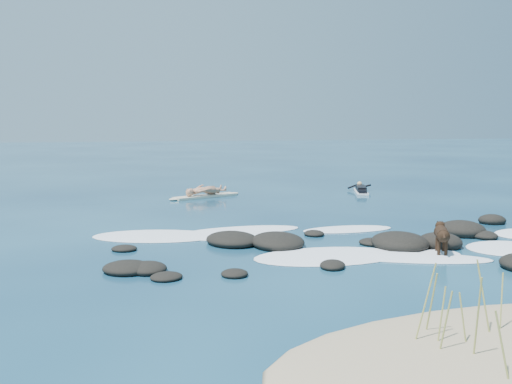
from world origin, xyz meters
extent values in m
plane|color=#0A2642|center=(0.00, 0.00, 0.00)|extent=(160.00, 160.00, 0.00)
cylinder|color=#9C9F4D|center=(-1.59, -7.88, 0.54)|extent=(0.12, 0.12, 0.83)
cylinder|color=#9C9F4D|center=(-1.78, -7.36, 0.63)|extent=(0.08, 0.21, 1.00)
cylinder|color=#9C9F4D|center=(-1.08, -7.59, 0.72)|extent=(0.15, 0.26, 1.17)
cylinder|color=#9C9F4D|center=(-2.01, -7.59, 0.73)|extent=(0.34, 0.06, 1.18)
cylinder|color=#9C9F4D|center=(-1.97, -8.05, 0.59)|extent=(0.16, 0.09, 0.94)
cylinder|color=#9C9F4D|center=(-1.75, -8.93, 0.59)|extent=(0.15, 0.19, 0.92)
cylinder|color=#9C9F4D|center=(-1.70, -8.35, 0.73)|extent=(0.06, 0.17, 1.21)
cylinder|color=#9C9F4D|center=(-1.84, -7.74, 0.57)|extent=(0.16, 0.08, 0.89)
cylinder|color=#9C9F4D|center=(-0.75, -7.53, 0.60)|extent=(0.15, 0.19, 0.95)
ellipsoid|color=black|center=(-6.10, 0.06, 0.05)|extent=(0.82, 0.79, 0.18)
ellipsoid|color=black|center=(-3.26, 0.25, 0.10)|extent=(1.82, 1.96, 0.41)
ellipsoid|color=black|center=(1.95, -1.40, 0.13)|extent=(1.45, 1.39, 0.51)
ellipsoid|color=black|center=(-5.60, -2.17, 0.07)|extent=(0.99, 1.08, 0.28)
ellipsoid|color=black|center=(0.39, -0.70, 0.05)|extent=(1.00, 1.01, 0.22)
ellipsoid|color=black|center=(-0.76, 0.79, 0.05)|extent=(0.59, 0.64, 0.20)
ellipsoid|color=black|center=(-3.82, -2.94, 0.05)|extent=(0.71, 0.72, 0.19)
ellipsoid|color=black|center=(0.91, -1.19, 0.13)|extent=(1.53, 1.69, 0.52)
ellipsoid|color=black|center=(3.47, -0.04, 0.13)|extent=(1.51, 1.54, 0.54)
ellipsoid|color=black|center=(-5.25, -2.84, 0.04)|extent=(0.90, 0.87, 0.17)
ellipsoid|color=black|center=(-1.54, -2.77, 0.06)|extent=(0.84, 0.92, 0.22)
ellipsoid|color=black|center=(-6.03, -2.05, 0.08)|extent=(1.42, 1.39, 0.30)
ellipsoid|color=black|center=(5.46, 1.36, 0.10)|extent=(0.88, 0.79, 0.39)
ellipsoid|color=black|center=(3.80, -0.60, 0.07)|extent=(0.82, 0.92, 0.27)
ellipsoid|color=black|center=(-2.15, -0.30, 0.11)|extent=(1.44, 1.73, 0.45)
ellipsoid|color=white|center=(0.51, 1.39, 0.01)|extent=(2.88, 1.16, 0.12)
ellipsoid|color=white|center=(-1.29, -1.75, 0.01)|extent=(3.70, 1.96, 0.12)
ellipsoid|color=white|center=(-5.22, 1.67, 0.01)|extent=(3.94, 2.64, 0.12)
ellipsoid|color=white|center=(-3.10, 1.17, 0.01)|extent=(2.46, 1.36, 0.12)
ellipsoid|color=white|center=(3.58, -2.01, 0.01)|extent=(2.29, 1.92, 0.12)
ellipsoid|color=white|center=(-2.63, 1.93, 0.01)|extent=(3.69, 1.56, 0.12)
ellipsoid|color=white|center=(0.59, -2.32, 0.01)|extent=(4.05, 2.48, 0.12)
ellipsoid|color=white|center=(1.46, -2.17, 0.01)|extent=(1.10, 0.90, 0.12)
cube|color=beige|center=(-2.67, 9.68, 0.05)|extent=(2.92, 1.81, 0.10)
ellipsoid|color=beige|center=(-1.34, 10.31, 0.05)|extent=(0.68, 0.55, 0.11)
ellipsoid|color=beige|center=(-4.01, 9.06, 0.05)|extent=(0.68, 0.55, 0.11)
imported|color=tan|center=(-2.67, 9.68, 1.06)|extent=(0.71, 0.83, 1.91)
cube|color=white|center=(4.54, 9.68, 0.05)|extent=(1.18, 2.27, 0.08)
ellipsoid|color=white|center=(4.89, 10.74, 0.05)|extent=(0.41, 0.55, 0.08)
cube|color=black|center=(4.54, 9.68, 0.20)|extent=(0.82, 1.42, 0.22)
sphere|color=tan|center=(4.79, 10.43, 0.32)|extent=(0.29, 0.29, 0.23)
cylinder|color=black|center=(4.56, 10.67, 0.19)|extent=(0.56, 0.13, 0.25)
cylinder|color=black|center=(5.10, 10.49, 0.19)|extent=(0.48, 0.44, 0.25)
cube|color=black|center=(4.30, 8.96, 0.16)|extent=(0.50, 0.64, 0.14)
cylinder|color=black|center=(1.46, -2.27, 0.55)|extent=(0.55, 0.71, 0.31)
sphere|color=black|center=(1.58, -2.01, 0.55)|extent=(0.43, 0.43, 0.33)
sphere|color=black|center=(1.34, -2.53, 0.55)|extent=(0.39, 0.39, 0.30)
sphere|color=black|center=(1.66, -1.84, 0.66)|extent=(0.31, 0.31, 0.23)
cone|color=black|center=(1.72, -1.71, 0.64)|extent=(0.17, 0.18, 0.12)
cone|color=black|center=(1.60, -1.82, 0.75)|extent=(0.13, 0.12, 0.11)
cone|color=black|center=(1.71, -1.88, 0.75)|extent=(0.13, 0.12, 0.11)
cylinder|color=black|center=(1.48, -2.04, 0.21)|extent=(0.10, 0.10, 0.42)
cylinder|color=black|center=(1.63, -2.11, 0.21)|extent=(0.10, 0.10, 0.42)
cylinder|color=black|center=(1.29, -2.44, 0.21)|extent=(0.10, 0.10, 0.42)
cylinder|color=black|center=(1.44, -2.51, 0.21)|extent=(0.10, 0.10, 0.42)
cylinder|color=black|center=(1.28, -2.66, 0.60)|extent=(0.18, 0.30, 0.18)
camera|label=1|loc=(-6.04, -14.53, 3.27)|focal=40.00mm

